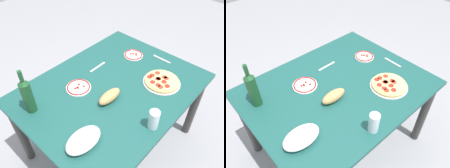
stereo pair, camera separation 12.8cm
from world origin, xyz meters
TOP-DOWN VIEW (x-y plane):
  - ground_plane at (0.00, 0.00)m, footprint 8.00×8.00m
  - dining_table at (0.00, 0.00)m, footprint 1.34×1.04m
  - pepperoni_pizza at (-0.29, 0.25)m, footprint 0.29×0.29m
  - baked_pasta_dish at (0.47, 0.20)m, footprint 0.24×0.15m
  - wine_bottle at (0.53, -0.25)m, footprint 0.07×0.07m
  - water_glass at (0.10, 0.43)m, footprint 0.07×0.07m
  - side_plate_near at (0.18, -0.18)m, footprint 0.19×0.19m
  - side_plate_far at (-0.43, -0.13)m, footprint 0.17×0.17m
  - bread_loaf at (0.11, 0.08)m, footprint 0.20×0.08m
  - fork_left at (-0.55, 0.09)m, footprint 0.02×0.17m
  - fork_right at (-0.10, -0.25)m, footprint 0.17×0.02m

SIDE VIEW (x-z plane):
  - ground_plane at x=0.00m, z-range 0.00..0.00m
  - dining_table at x=0.00m, z-range 0.26..1.01m
  - fork_left at x=-0.55m, z-range 0.74..0.75m
  - fork_right at x=-0.10m, z-range 0.74..0.75m
  - side_plate_near at x=0.18m, z-range 0.74..0.76m
  - side_plate_far at x=-0.43m, z-range 0.74..0.76m
  - pepperoni_pizza at x=-0.29m, z-range 0.74..0.77m
  - bread_loaf at x=0.11m, z-range 0.74..0.82m
  - baked_pasta_dish at x=0.47m, z-range 0.75..0.82m
  - water_glass at x=0.10m, z-range 0.74..0.88m
  - wine_bottle at x=0.53m, z-range 0.71..1.05m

